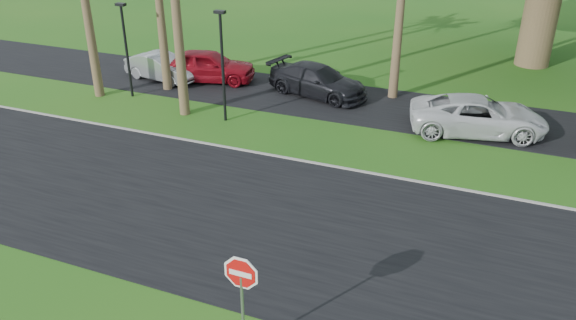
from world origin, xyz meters
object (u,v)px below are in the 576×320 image
(stop_sign_near, at_px, (242,286))
(car_red, at_px, (208,66))
(car_minivan, at_px, (478,116))
(car_dark, at_px, (318,81))
(car_silver, at_px, (162,67))

(stop_sign_near, relative_size, car_red, 0.55)
(stop_sign_near, bearing_deg, car_red, 121.62)
(stop_sign_near, bearing_deg, car_minivan, 75.88)
(stop_sign_near, height_order, car_dark, stop_sign_near)
(car_minivan, bearing_deg, car_dark, 63.22)
(stop_sign_near, bearing_deg, car_silver, 128.43)
(car_silver, height_order, car_minivan, car_minivan)
(car_red, bearing_deg, car_dark, -103.78)
(stop_sign_near, relative_size, car_minivan, 0.49)
(car_minivan, bearing_deg, car_red, 69.52)
(car_dark, bearing_deg, car_minivan, -88.72)
(car_dark, relative_size, car_minivan, 0.92)
(car_silver, relative_size, car_dark, 0.82)
(stop_sign_near, bearing_deg, car_dark, 103.72)
(car_silver, xyz_separation_m, car_dark, (8.09, 0.80, 0.05))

